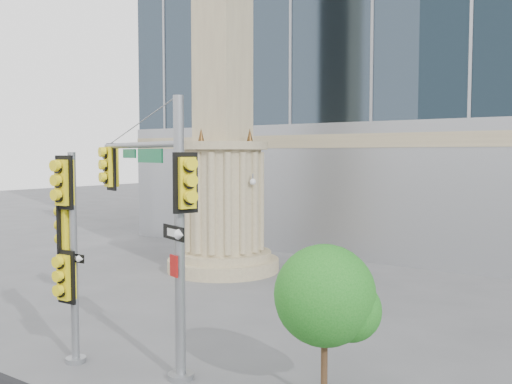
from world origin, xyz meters
The scene contains 5 objects.
ground centered at (0.00, 0.00, 0.00)m, with size 120.00×120.00×0.00m, color #545456.
monument centered at (-6.00, 9.00, 5.52)m, with size 4.40×4.40×16.60m.
main_signal_pole centered at (-0.90, 0.32, 3.59)m, with size 4.31×1.89×5.80m.
secondary_signal_pole centered at (-2.51, -0.81, 2.74)m, with size 0.81×0.60×4.67m.
street_tree centered at (3.10, 0.62, 1.96)m, with size 1.91×1.87×2.98m.
Camera 1 is at (7.97, -8.50, 4.62)m, focal length 40.00 mm.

